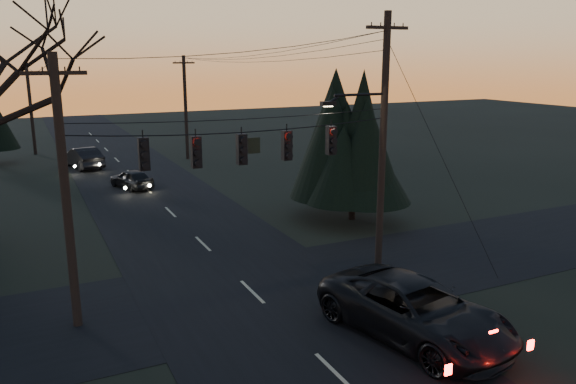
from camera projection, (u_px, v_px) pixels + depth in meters
name	position (u px, v px, depth m)	size (l,w,h in m)	color
main_road	(180.00, 221.00, 29.21)	(8.00, 120.00, 0.02)	black
cross_road	(252.00, 292.00, 20.45)	(60.00, 7.00, 0.02)	black
utility_pole_right	(378.00, 268.00, 22.77)	(5.00, 0.30, 10.00)	black
utility_pole_left	(78.00, 325.00, 17.93)	(1.80, 0.30, 8.50)	black
utility_pole_far_r	(188.00, 159.00, 47.31)	(1.80, 0.30, 8.50)	black
utility_pole_far_l	(36.00, 154.00, 49.48)	(0.30, 0.30, 8.00)	black
span_signal_assembly	(243.00, 148.00, 19.10)	(11.50, 0.44, 1.47)	black
evergreen_right	(354.00, 141.00, 28.73)	(4.66, 4.66, 7.12)	black
suv_near	(415.00, 310.00, 16.98)	(2.93, 6.35, 1.76)	black
sedan_oncoming_a	(132.00, 179.00, 36.48)	(1.48, 3.69, 1.26)	black
sedan_oncoming_b	(83.00, 158.00, 43.20)	(1.69, 4.84, 1.59)	black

